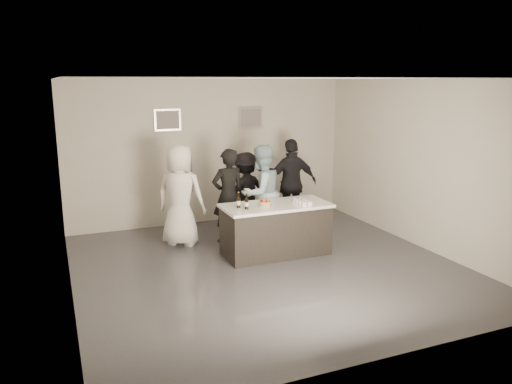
% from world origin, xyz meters
% --- Properties ---
extents(floor, '(6.00, 6.00, 0.00)m').
position_xyz_m(floor, '(0.00, 0.00, 0.00)').
color(floor, '#3D3D42').
rests_on(floor, ground).
extents(ceiling, '(6.00, 6.00, 0.00)m').
position_xyz_m(ceiling, '(0.00, 0.00, 3.00)').
color(ceiling, white).
extents(wall_back, '(6.00, 0.04, 3.00)m').
position_xyz_m(wall_back, '(0.00, 3.00, 1.50)').
color(wall_back, beige).
rests_on(wall_back, ground).
extents(wall_front, '(6.00, 0.04, 3.00)m').
position_xyz_m(wall_front, '(0.00, -3.00, 1.50)').
color(wall_front, beige).
rests_on(wall_front, ground).
extents(wall_left, '(0.04, 6.00, 3.00)m').
position_xyz_m(wall_left, '(-3.00, 0.00, 1.50)').
color(wall_left, beige).
rests_on(wall_left, ground).
extents(wall_right, '(0.04, 6.00, 3.00)m').
position_xyz_m(wall_right, '(3.00, 0.00, 1.50)').
color(wall_right, beige).
rests_on(wall_right, ground).
extents(picture_left, '(0.54, 0.04, 0.44)m').
position_xyz_m(picture_left, '(-0.90, 2.97, 2.20)').
color(picture_left, '#B2B2B7').
rests_on(picture_left, wall_back).
extents(picture_right, '(0.54, 0.04, 0.44)m').
position_xyz_m(picture_right, '(0.90, 2.97, 2.20)').
color(picture_right, '#B2B2B7').
rests_on(picture_right, wall_back).
extents(bar_counter, '(1.86, 0.86, 0.90)m').
position_xyz_m(bar_counter, '(0.38, 0.51, 0.45)').
color(bar_counter, white).
rests_on(bar_counter, ground).
extents(cake, '(0.21, 0.21, 0.07)m').
position_xyz_m(cake, '(0.14, 0.46, 0.94)').
color(cake, '#FFAC1A').
rests_on(cake, bar_counter).
extents(beer_bottle_a, '(0.07, 0.07, 0.26)m').
position_xyz_m(beer_bottle_a, '(-0.30, 0.54, 1.03)').
color(beer_bottle_a, black).
rests_on(beer_bottle_a, bar_counter).
extents(beer_bottle_b, '(0.07, 0.07, 0.26)m').
position_xyz_m(beer_bottle_b, '(-0.21, 0.40, 1.03)').
color(beer_bottle_b, black).
rests_on(beer_bottle_b, bar_counter).
extents(tumbler_cluster, '(0.19, 0.40, 0.08)m').
position_xyz_m(tumbler_cluster, '(0.81, 0.36, 0.94)').
color(tumbler_cluster, orange).
rests_on(tumbler_cluster, bar_counter).
extents(candles, '(0.24, 0.08, 0.01)m').
position_xyz_m(candles, '(0.15, 0.16, 0.90)').
color(candles, pink).
rests_on(candles, bar_counter).
extents(person_main_black, '(0.68, 0.48, 1.76)m').
position_xyz_m(person_main_black, '(-0.14, 1.51, 0.88)').
color(person_main_black, black).
rests_on(person_main_black, ground).
extents(person_main_blue, '(1.06, 0.94, 1.82)m').
position_xyz_m(person_main_blue, '(0.46, 1.36, 0.91)').
color(person_main_blue, '#9DC1CE').
rests_on(person_main_blue, ground).
extents(person_guest_left, '(1.08, 1.03, 1.86)m').
position_xyz_m(person_guest_left, '(-1.00, 1.68, 0.93)').
color(person_guest_left, white).
rests_on(person_guest_left, ground).
extents(person_guest_right, '(1.10, 0.52, 1.83)m').
position_xyz_m(person_guest_right, '(1.38, 1.93, 0.91)').
color(person_guest_right, black).
rests_on(person_guest_right, ground).
extents(person_guest_back, '(1.14, 0.85, 1.58)m').
position_xyz_m(person_guest_back, '(0.45, 2.12, 0.79)').
color(person_guest_back, black).
rests_on(person_guest_back, ground).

